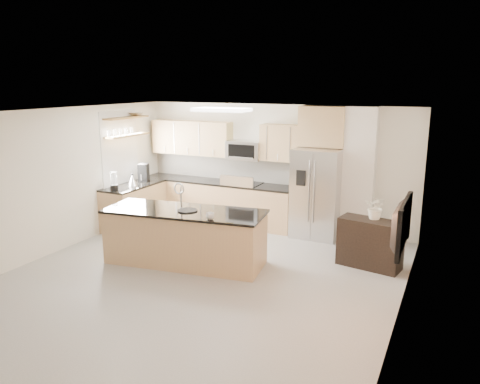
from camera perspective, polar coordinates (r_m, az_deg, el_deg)
The scene contains 27 objects.
floor at distance 7.56m, azimuth -5.05°, elevation -10.51°, with size 6.50×6.50×0.00m, color #A09E99.
ceiling at distance 6.94m, azimuth -5.48°, elevation 9.56°, with size 6.00×6.50×0.02m, color white.
wall_back at distance 10.01m, azimuth 4.22°, elevation 3.18°, with size 6.00×0.02×2.60m, color silver.
wall_front at distance 4.78m, azimuth -25.69°, elevation -9.43°, with size 6.00×0.02×2.60m, color silver.
wall_left at distance 9.01m, azimuth -21.94°, elevation 1.14°, with size 0.02×6.50×2.60m, color silver.
wall_right at distance 6.22m, azimuth 19.35°, elevation -3.74°, with size 0.02×6.50×2.60m, color silver.
back_counter at distance 10.40m, azimuth -2.80°, elevation -1.08°, with size 3.55×0.66×1.44m.
left_counter at distance 10.30m, azimuth -12.80°, elevation -1.61°, with size 0.66×1.50×0.92m.
range at distance 10.12m, azimuth 0.30°, elevation -1.46°, with size 0.76×0.64×1.14m.
upper_cabinets at distance 10.33m, azimuth -2.86°, elevation 6.45°, with size 3.50×0.33×0.75m.
microwave at distance 10.00m, azimuth 0.61°, elevation 5.13°, with size 0.76×0.40×0.40m.
refrigerator at distance 9.42m, azimuth 9.37°, elevation -0.14°, with size 0.92×0.78×1.78m.
partition_column at distance 9.38m, azimuth 14.31°, elevation 2.13°, with size 0.60×0.30×2.60m, color silver.
window at distance 10.26m, azimuth -14.47°, elevation 5.02°, with size 0.04×1.15×1.65m.
shelf_lower at distance 10.22m, azimuth -13.66°, elevation 6.74°, with size 0.30×1.20×0.04m, color brown.
shelf_upper at distance 10.19m, azimuth -13.77°, elevation 8.80°, with size 0.30×1.20×0.04m, color brown.
ceiling_fixture at distance 8.53m, azimuth -2.26°, elevation 10.00°, with size 1.00×0.50×0.06m, color white.
island at distance 8.06m, azimuth -6.69°, elevation -5.42°, with size 2.83×1.35×1.36m.
credenza at distance 8.15m, azimuth 15.56°, elevation -6.07°, with size 1.03×0.43×0.82m, color black.
cup at distance 7.36m, azimuth -3.68°, elevation -2.93°, with size 0.13×0.13×0.10m, color silver.
platter at distance 7.87m, azimuth -6.43°, elevation -2.25°, with size 0.34×0.34×0.02m, color black.
blender at distance 9.72m, azimuth -15.12°, elevation 1.15°, with size 0.16×0.16×0.37m.
kettle at distance 10.09m, azimuth -12.98°, elevation 1.43°, with size 0.21×0.21×0.26m.
coffee_maker at distance 10.49m, azimuth -11.70°, elevation 2.30°, with size 0.28×0.30×0.38m.
bowl at distance 10.45m, azimuth -12.60°, elevation 9.32°, with size 0.39×0.39×0.09m, color silver.
flower_vase at distance 8.02m, azimuth 16.33°, elevation -1.12°, with size 0.55×0.47×0.60m, color white.
television at distance 6.03m, azimuth 18.32°, elevation -3.70°, with size 1.08×0.14×0.62m, color black.
Camera 1 is at (3.54, -5.95, 3.03)m, focal length 35.00 mm.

